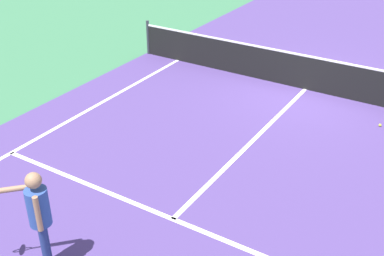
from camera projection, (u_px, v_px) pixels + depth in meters
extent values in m
plane|color=#38724C|center=(305.00, 89.00, 13.22)|extent=(60.00, 60.00, 0.00)
cube|color=#4C387A|center=(305.00, 89.00, 13.22)|extent=(10.62, 24.40, 0.00)
cube|color=white|center=(28.00, 143.00, 10.70)|extent=(0.10, 11.89, 0.01)
cube|color=white|center=(173.00, 219.00, 8.46)|extent=(8.22, 0.10, 0.01)
cube|color=white|center=(254.00, 140.00, 10.84)|extent=(0.10, 6.40, 0.01)
cylinder|color=#33383D|center=(148.00, 37.00, 15.38)|extent=(0.09, 0.09, 1.07)
cube|color=black|center=(307.00, 74.00, 13.00)|extent=(10.45, 0.02, 0.91)
cube|color=white|center=(309.00, 56.00, 12.77)|extent=(10.45, 0.03, 0.05)
cylinder|color=navy|center=(45.00, 251.00, 7.18)|extent=(0.11, 0.11, 0.84)
cylinder|color=navy|center=(46.00, 241.00, 7.37)|extent=(0.11, 0.11, 0.84)
cylinder|color=#2D4C99|center=(38.00, 207.00, 6.93)|extent=(0.32, 0.32, 0.59)
sphere|color=#A87A5B|center=(33.00, 181.00, 6.71)|extent=(0.23, 0.23, 0.23)
cylinder|color=#A87A5B|center=(38.00, 214.00, 6.78)|extent=(0.08, 0.08, 0.57)
cylinder|color=#A87A5B|center=(15.00, 189.00, 6.90)|extent=(0.46, 0.47, 0.08)
sphere|color=#CCE033|center=(380.00, 125.00, 11.38)|extent=(0.07, 0.07, 0.07)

